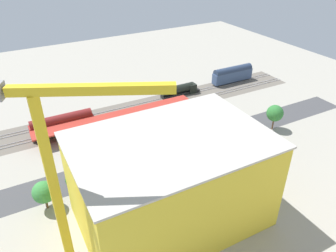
# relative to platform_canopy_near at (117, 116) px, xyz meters

# --- Properties ---
(ground_plane) EXTENTS (207.76, 207.76, 0.00)m
(ground_plane) POSITION_rel_platform_canopy_near_xyz_m (-3.30, 12.06, -3.82)
(ground_plane) COLOR #9E998C
(ground_plane) RESTS_ON ground
(rail_bed) EXTENTS (130.07, 15.84, 0.01)m
(rail_bed) POSITION_rel_platform_canopy_near_xyz_m (-3.30, -7.21, -3.82)
(rail_bed) COLOR #665E54
(rail_bed) RESTS_ON ground
(street_asphalt) EXTENTS (129.99, 11.34, 0.01)m
(street_asphalt) POSITION_rel_platform_canopy_near_xyz_m (-3.30, 17.90, -3.82)
(street_asphalt) COLOR #424244
(street_asphalt) RESTS_ON ground
(track_rails) EXTENTS (129.83, 9.41, 0.12)m
(track_rails) POSITION_rel_platform_canopy_near_xyz_m (-3.30, -7.21, -3.64)
(track_rails) COLOR #9E9EA8
(track_rails) RESTS_ON ground
(platform_canopy_near) EXTENTS (47.53, 5.91, 4.05)m
(platform_canopy_near) POSITION_rel_platform_canopy_near_xyz_m (0.00, 0.00, 0.00)
(platform_canopy_near) COLOR #A82D23
(platform_canopy_near) RESTS_ON ground
(locomotive) EXTENTS (14.65, 3.15, 5.21)m
(locomotive) POSITION_rel_platform_canopy_near_xyz_m (-27.35, -9.97, -1.99)
(locomotive) COLOR black
(locomotive) RESTS_ON ground
(passenger_coach) EXTENTS (16.70, 3.32, 6.26)m
(passenger_coach) POSITION_rel_platform_canopy_near_xyz_m (-50.35, -9.97, -0.52)
(passenger_coach) COLOR black
(passenger_coach) RESTS_ON ground
(freight_coach_far) EXTENTS (17.65, 3.27, 5.89)m
(freight_coach_far) POSITION_rel_platform_canopy_near_xyz_m (14.73, -4.46, -0.73)
(freight_coach_far) COLOR black
(freight_coach_far) RESTS_ON ground
(parked_car_0) EXTENTS (4.43, 1.82, 1.82)m
(parked_car_0) POSITION_rel_platform_canopy_near_xyz_m (-19.46, 14.30, -3.02)
(parked_car_0) COLOR black
(parked_car_0) RESTS_ON ground
(parked_car_1) EXTENTS (4.70, 1.95, 1.73)m
(parked_car_1) POSITION_rel_platform_canopy_near_xyz_m (-12.26, 14.74, -3.06)
(parked_car_1) COLOR black
(parked_car_1) RESTS_ON ground
(parked_car_2) EXTENTS (4.83, 1.92, 1.68)m
(parked_car_2) POSITION_rel_platform_canopy_near_xyz_m (-6.26, 14.23, -3.08)
(parked_car_2) COLOR black
(parked_car_2) RESTS_ON ground
(parked_car_3) EXTENTS (4.18, 1.82, 1.59)m
(parked_car_3) POSITION_rel_platform_canopy_near_xyz_m (-0.48, 13.93, -3.12)
(parked_car_3) COLOR black
(parked_car_3) RESTS_ON ground
(construction_building) EXTENTS (34.69, 23.89, 18.18)m
(construction_building) POSITION_rel_platform_canopy_near_xyz_m (3.77, 37.96, 5.27)
(construction_building) COLOR yellow
(construction_building) RESTS_ON ground
(construction_roof_slab) EXTENTS (35.30, 24.50, 0.40)m
(construction_roof_slab) POSITION_rel_platform_canopy_near_xyz_m (3.77, 37.96, 14.56)
(construction_roof_slab) COLOR #B7B2A8
(construction_roof_slab) RESTS_ON construction_building
(tower_crane) EXTENTS (21.23, 11.76, 34.15)m
(tower_crane) POSITION_rel_platform_canopy_near_xyz_m (22.94, 40.59, 15.93)
(tower_crane) COLOR gray
(tower_crane) RESTS_ON ground
(box_truck_0) EXTENTS (9.89, 3.23, 3.27)m
(box_truck_0) POSITION_rel_platform_canopy_near_xyz_m (5.38, 20.98, -2.21)
(box_truck_0) COLOR black
(box_truck_0) RESTS_ON ground
(box_truck_1) EXTENTS (9.86, 2.59, 3.18)m
(box_truck_1) POSITION_rel_platform_canopy_near_xyz_m (6.06, 21.86, -2.23)
(box_truck_1) COLOR black
(box_truck_1) RESTS_ON ground
(street_tree_0) EXTENTS (4.79, 4.79, 7.38)m
(street_tree_0) POSITION_rel_platform_canopy_near_xyz_m (18.12, 23.33, 1.14)
(street_tree_0) COLOR brown
(street_tree_0) RESTS_ON ground
(street_tree_1) EXTENTS (4.60, 4.60, 6.56)m
(street_tree_1) POSITION_rel_platform_canopy_near_xyz_m (25.01, 23.35, 0.42)
(street_tree_1) COLOR brown
(street_tree_1) RESTS_ON ground
(street_tree_2) EXTENTS (4.19, 4.19, 6.89)m
(street_tree_2) POSITION_rel_platform_canopy_near_xyz_m (-2.38, 22.04, 0.94)
(street_tree_2) COLOR brown
(street_tree_2) RESTS_ON ground
(street_tree_3) EXTENTS (4.72, 4.72, 7.63)m
(street_tree_3) POSITION_rel_platform_canopy_near_xyz_m (-38.69, 23.00, 1.42)
(street_tree_3) COLOR brown
(street_tree_3) RESTS_ON ground
(traffic_light) EXTENTS (0.50, 0.36, 6.22)m
(traffic_light) POSITION_rel_platform_canopy_near_xyz_m (15.44, 13.60, 0.32)
(traffic_light) COLOR #333333
(traffic_light) RESTS_ON ground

